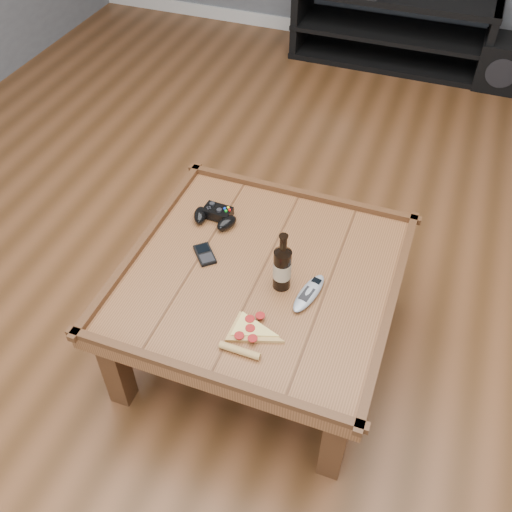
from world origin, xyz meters
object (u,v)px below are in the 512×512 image
(media_console, at_px, (392,28))
(beer_bottle, at_px, (282,266))
(coffee_table, at_px, (261,284))
(pizza_slice, at_px, (249,333))
(subwoofer, at_px, (503,63))
(game_controller, at_px, (215,216))
(smartphone, at_px, (205,254))
(remote_control, at_px, (309,293))

(media_console, distance_m, beer_bottle, 2.80)
(coffee_table, xyz_separation_m, pizza_slice, (0.06, -0.28, 0.07))
(coffee_table, distance_m, subwoofer, 2.79)
(media_console, relative_size, game_controller, 6.93)
(smartphone, relative_size, remote_control, 0.59)
(beer_bottle, xyz_separation_m, remote_control, (0.11, -0.01, -0.09))
(pizza_slice, xyz_separation_m, subwoofer, (0.73, 2.94, -0.30))
(game_controller, bearing_deg, coffee_table, -34.45)
(smartphone, xyz_separation_m, remote_control, (0.43, -0.06, 0.01))
(beer_bottle, bearing_deg, subwoofer, 75.42)
(coffee_table, distance_m, game_controller, 0.35)
(beer_bottle, relative_size, subwoofer, 0.76)
(coffee_table, bearing_deg, media_console, 90.00)
(coffee_table, relative_size, beer_bottle, 4.12)
(pizza_slice, height_order, remote_control, remote_control)
(game_controller, height_order, subwoofer, game_controller)
(remote_control, height_order, subwoofer, remote_control)
(pizza_slice, bearing_deg, smartphone, 135.61)
(remote_control, bearing_deg, subwoofer, 89.22)
(beer_bottle, bearing_deg, smartphone, 172.41)
(coffee_table, xyz_separation_m, remote_control, (0.20, -0.04, 0.07))
(beer_bottle, height_order, remote_control, beer_bottle)
(coffee_table, relative_size, media_console, 0.74)
(coffee_table, relative_size, game_controller, 5.10)
(pizza_slice, bearing_deg, beer_bottle, 83.12)
(coffee_table, bearing_deg, game_controller, 142.51)
(beer_bottle, bearing_deg, media_console, 91.88)
(coffee_table, relative_size, remote_control, 4.86)
(beer_bottle, xyz_separation_m, subwoofer, (0.70, 2.70, -0.39))
(coffee_table, height_order, subwoofer, coffee_table)
(remote_control, bearing_deg, beer_bottle, -175.28)
(smartphone, distance_m, subwoofer, 2.86)
(coffee_table, distance_m, remote_control, 0.22)
(media_console, bearing_deg, remote_control, -85.93)
(beer_bottle, bearing_deg, game_controller, 146.49)
(smartphone, bearing_deg, beer_bottle, -49.09)
(media_console, distance_m, subwoofer, 0.80)
(coffee_table, bearing_deg, beer_bottle, -19.24)
(game_controller, relative_size, remote_control, 0.95)
(remote_control, bearing_deg, smartphone, -175.83)
(media_console, distance_m, pizza_slice, 3.04)
(media_console, relative_size, remote_control, 6.60)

